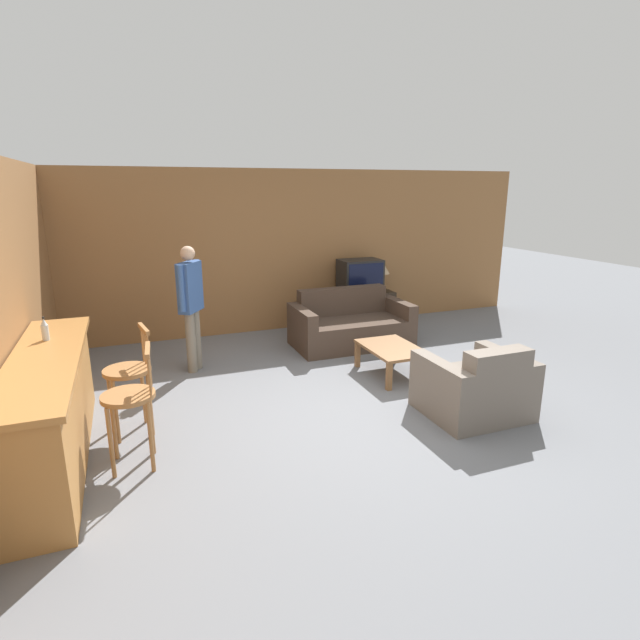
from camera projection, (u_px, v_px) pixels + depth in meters
name	position (u px, v px, depth m)	size (l,w,h in m)	color
ground_plane	(363.00, 415.00, 5.24)	(24.00, 24.00, 0.00)	slate
wall_back	(269.00, 252.00, 8.09)	(9.40, 0.08, 2.60)	olive
wall_left	(16.00, 293.00, 4.92)	(0.08, 8.53, 2.60)	olive
bar_counter	(52.00, 409.00, 4.26)	(0.55, 2.62, 0.96)	#A87038
bar_chair_near	(131.00, 403.00, 4.15)	(0.47, 0.47, 1.04)	#996638
bar_chair_mid	(129.00, 377.00, 4.73)	(0.50, 0.50, 1.04)	#996638
couch_far	(350.00, 326.00, 7.52)	(1.73, 0.94, 0.82)	#423328
armchair_near	(475.00, 388.00, 5.18)	(1.00, 0.89, 0.80)	#70665B
coffee_table	(392.00, 351.00, 6.28)	(0.63, 0.94, 0.37)	brown
tv_unit	(359.00, 309.00, 8.53)	(1.12, 0.54, 0.60)	#2D2319
tv	(360.00, 276.00, 8.37)	(0.69, 0.47, 0.55)	black
bottle	(45.00, 330.00, 4.55)	(0.06, 0.06, 0.22)	silver
table_lamp	(381.00, 267.00, 8.49)	(0.29, 0.29, 0.53)	brown
person_by_window	(191.00, 301.00, 6.29)	(0.36, 0.44, 1.62)	#756B5B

